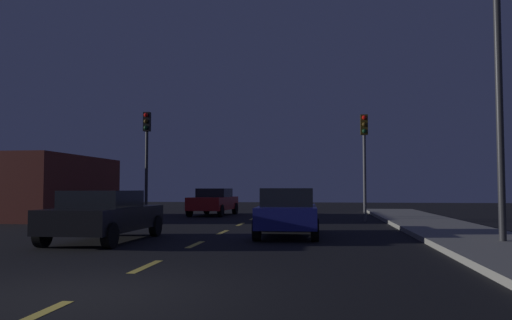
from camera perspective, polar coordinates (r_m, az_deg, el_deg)
ground_plane at (r=14.29m, az=-6.16°, el=-9.04°), size 80.00×80.00×0.00m
sidewalk_curb_right at (r=14.53m, az=24.35°, el=-8.38°), size 3.00×40.00×0.15m
lane_stripe_nearest at (r=6.68m, az=-23.31°, el=-15.59°), size 0.16×1.60×0.01m
lane_stripe_second at (r=10.09m, az=-12.07°, el=-11.44°), size 0.16×1.60×0.01m
lane_stripe_third at (r=13.71m, az=-6.75°, el=-9.27°), size 0.16×1.60×0.01m
lane_stripe_fourth at (r=17.41m, az=-3.70°, el=-7.97°), size 0.16×1.60×0.01m
lane_stripe_fifth at (r=21.14m, az=-1.73°, el=-7.12°), size 0.16×1.60×0.01m
lane_stripe_sixth at (r=24.89m, az=-0.36°, el=-6.52°), size 0.16×1.60×0.01m
lane_stripe_seventh at (r=28.66m, az=0.65°, el=-6.07°), size 0.16×1.60×0.01m
traffic_signal_left at (r=24.66m, az=-12.01°, el=1.71°), size 0.32×0.38×5.04m
traffic_signal_right at (r=23.35m, az=11.90°, el=1.50°), size 0.32×0.38×4.74m
car_stopped_ahead at (r=15.94m, az=3.51°, el=-5.73°), size 1.94×4.26×1.47m
car_adjacent_lane at (r=14.97m, az=-16.43°, el=-5.84°), size 2.06×4.45×1.41m
car_oncoming_far at (r=28.17m, az=-4.72°, el=-4.59°), size 2.15×4.31×1.46m
street_lamp_right at (r=14.66m, az=24.33°, el=9.04°), size 1.73×0.36×7.54m
storefront_left at (r=27.39m, az=-22.39°, el=-2.81°), size 4.49×8.02×3.03m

